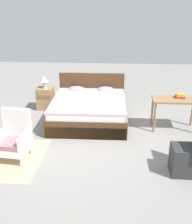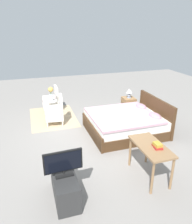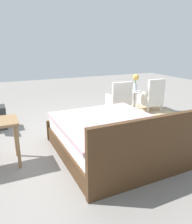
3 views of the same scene
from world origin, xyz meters
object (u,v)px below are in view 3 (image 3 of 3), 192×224
(bed, at_px, (113,138))
(armchair_by_window_left, at_px, (152,97))
(armchair_by_window_right, at_px, (119,101))
(flower_vase, at_px, (136,81))
(side_table, at_px, (135,99))

(bed, relative_size, armchair_by_window_left, 2.29)
(armchair_by_window_left, bearing_deg, armchair_by_window_right, -0.02)
(flower_vase, bearing_deg, armchair_by_window_left, 172.78)
(armchair_by_window_left, relative_size, side_table, 1.54)
(armchair_by_window_left, height_order, side_table, armchair_by_window_left)
(armchair_by_window_left, xyz_separation_m, flower_vase, (0.54, -0.07, 0.51))
(bed, height_order, armchair_by_window_right, bed)
(flower_vase, bearing_deg, side_table, 90.00)
(armchair_by_window_right, bearing_deg, flower_vase, -172.89)
(armchair_by_window_left, height_order, flower_vase, flower_vase)
(side_table, height_order, flower_vase, flower_vase)
(armchair_by_window_right, height_order, flower_vase, flower_vase)
(bed, bearing_deg, armchair_by_window_left, -140.95)
(armchair_by_window_left, xyz_separation_m, armchair_by_window_right, (1.09, -0.00, 0.00))
(armchair_by_window_right, xyz_separation_m, side_table, (-0.55, -0.07, -0.01))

